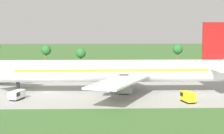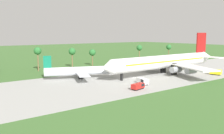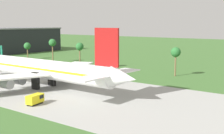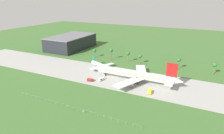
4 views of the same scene
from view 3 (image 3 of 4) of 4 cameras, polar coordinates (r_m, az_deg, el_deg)
The scene contains 7 objects.
ground_plane at distance 111.98m, azimuth -18.11°, elevation -2.22°, with size 600.00×600.00×0.00m, color #3D662D.
taxiway_strip at distance 111.98m, azimuth -18.11°, elevation -2.21°, with size 320.00×44.00×0.02m.
jet_airliner at distance 96.12m, azimuth -12.90°, elevation -0.32°, with size 68.83×51.93×18.07m.
regional_aircraft at distance 132.99m, azimuth -18.46°, elevation 0.70°, with size 26.82×24.51×9.39m.
baggage_tug at distance 76.79m, azimuth -13.84°, elevation -5.71°, with size 2.90×4.89×2.40m.
terminal_building at distance 218.64m, azimuth -18.41°, elevation 4.74°, with size 36.72×61.20×15.85m.
palm_tree_row at distance 133.24m, azimuth -1.76°, elevation 3.29°, with size 116.69×3.60×11.45m.
Camera 3 is at (91.15, -62.09, 19.38)m, focal length 50.00 mm.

